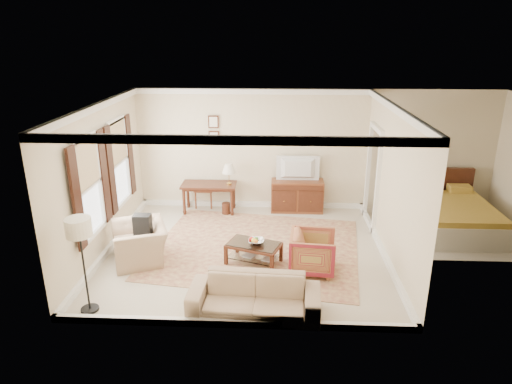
# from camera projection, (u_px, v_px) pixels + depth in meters

# --- Properties ---
(room_shell) EXTENTS (5.51, 5.01, 2.91)m
(room_shell) POSITION_uv_depth(u_px,v_px,m) (244.00, 129.00, 8.26)
(room_shell) COLOR beige
(room_shell) RESTS_ON ground
(annex_bedroom) EXTENTS (3.00, 2.70, 2.90)m
(annex_bedroom) POSITION_uv_depth(u_px,v_px,m) (456.00, 217.00, 9.86)
(annex_bedroom) COLOR beige
(annex_bedroom) RESTS_ON ground
(window_front) EXTENTS (0.12, 1.56, 1.80)m
(window_front) POSITION_uv_depth(u_px,v_px,m) (89.00, 187.00, 8.03)
(window_front) COLOR #CCB284
(window_front) RESTS_ON room_shell
(window_rear) EXTENTS (0.12, 1.56, 1.80)m
(window_rear) POSITION_uv_depth(u_px,v_px,m) (119.00, 162.00, 9.54)
(window_rear) COLOR #CCB284
(window_rear) RESTS_ON room_shell
(doorway) EXTENTS (0.10, 1.12, 2.25)m
(doorway) POSITION_uv_depth(u_px,v_px,m) (372.00, 179.00, 10.02)
(doorway) COLOR white
(doorway) RESTS_ON room_shell
(rug) EXTENTS (4.47, 3.98, 0.01)m
(rug) POSITION_uv_depth(u_px,v_px,m) (256.00, 247.00, 9.23)
(rug) COLOR maroon
(rug) RESTS_ON room_shell
(writing_desk) EXTENTS (1.29, 0.65, 0.71)m
(writing_desk) POSITION_uv_depth(u_px,v_px,m) (209.00, 188.00, 10.89)
(writing_desk) COLOR #472114
(writing_desk) RESTS_ON room_shell
(desk_chair) EXTENTS (0.50, 0.50, 1.05)m
(desk_chair) POSITION_uv_depth(u_px,v_px,m) (204.00, 186.00, 11.25)
(desk_chair) COLOR brown
(desk_chair) RESTS_ON room_shell
(desk_lamp) EXTENTS (0.32, 0.32, 0.50)m
(desk_lamp) POSITION_uv_depth(u_px,v_px,m) (229.00, 174.00, 10.75)
(desk_lamp) COLOR silver
(desk_lamp) RESTS_ON writing_desk
(framed_prints) EXTENTS (0.25, 0.04, 0.68)m
(framed_prints) POSITION_uv_depth(u_px,v_px,m) (214.00, 129.00, 10.81)
(framed_prints) COLOR #472114
(framed_prints) RESTS_ON room_shell
(sideboard) EXTENTS (1.25, 0.48, 0.77)m
(sideboard) POSITION_uv_depth(u_px,v_px,m) (297.00, 196.00, 11.01)
(sideboard) COLOR brown
(sideboard) RESTS_ON room_shell
(tv) EXTENTS (0.97, 0.56, 0.13)m
(tv) POSITION_uv_depth(u_px,v_px,m) (298.00, 161.00, 10.70)
(tv) COLOR black
(tv) RESTS_ON sideboard
(coffee_table) EXTENTS (1.11, 0.86, 0.41)m
(coffee_table) POSITION_uv_depth(u_px,v_px,m) (254.00, 248.00, 8.52)
(coffee_table) COLOR #472114
(coffee_table) RESTS_ON room_shell
(fruit_bowl) EXTENTS (0.42, 0.42, 0.10)m
(fruit_bowl) POSITION_uv_depth(u_px,v_px,m) (256.00, 241.00, 8.47)
(fruit_bowl) COLOR silver
(fruit_bowl) RESTS_ON coffee_table
(book_a) EXTENTS (0.26, 0.18, 0.38)m
(book_a) POSITION_uv_depth(u_px,v_px,m) (246.00, 253.00, 8.65)
(book_a) COLOR brown
(book_a) RESTS_ON coffee_table
(book_b) EXTENTS (0.27, 0.13, 0.38)m
(book_b) POSITION_uv_depth(u_px,v_px,m) (264.00, 257.00, 8.52)
(book_b) COLOR brown
(book_b) RESTS_ON coffee_table
(striped_armchair) EXTENTS (0.82, 0.86, 0.82)m
(striped_armchair) POSITION_uv_depth(u_px,v_px,m) (313.00, 250.00, 8.22)
(striped_armchair) COLOR maroon
(striped_armchair) RESTS_ON room_shell
(club_armchair) EXTENTS (1.07, 1.29, 0.96)m
(club_armchair) POSITION_uv_depth(u_px,v_px,m) (139.00, 237.00, 8.59)
(club_armchair) COLOR tan
(club_armchair) RESTS_ON room_shell
(backpack) EXTENTS (0.31, 0.37, 0.40)m
(backpack) POSITION_uv_depth(u_px,v_px,m) (142.00, 223.00, 8.59)
(backpack) COLOR black
(backpack) RESTS_ON club_armchair
(sofa) EXTENTS (2.05, 0.71, 0.79)m
(sofa) POSITION_uv_depth(u_px,v_px,m) (254.00, 291.00, 6.98)
(sofa) COLOR tan
(sofa) RESTS_ON room_shell
(floor_lamp) EXTENTS (0.39, 0.39, 1.57)m
(floor_lamp) POSITION_uv_depth(u_px,v_px,m) (79.00, 234.00, 6.73)
(floor_lamp) COLOR black
(floor_lamp) RESTS_ON room_shell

